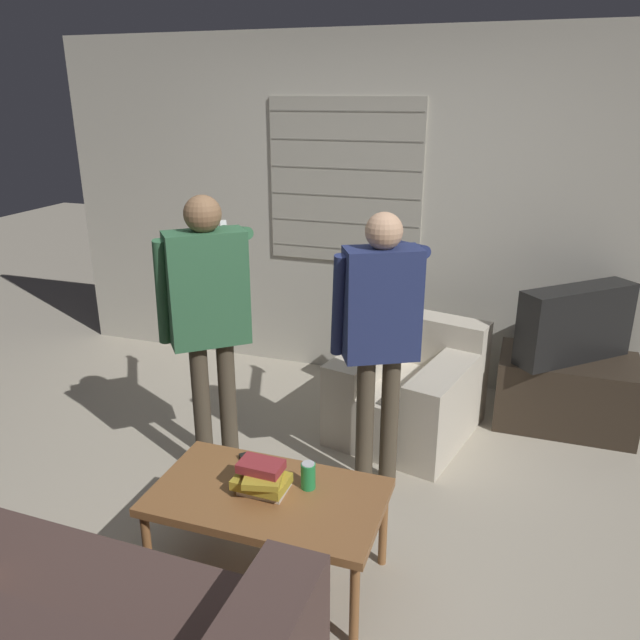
# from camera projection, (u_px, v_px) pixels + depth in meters

# --- Properties ---
(ground_plane) EXTENTS (16.00, 16.00, 0.00)m
(ground_plane) POSITION_uv_depth(u_px,v_px,m) (279.00, 525.00, 3.25)
(ground_plane) COLOR #B2A893
(wall_back) EXTENTS (5.20, 0.08, 2.55)m
(wall_back) POSITION_uv_depth(u_px,v_px,m) (377.00, 213.00, 4.62)
(wall_back) COLOR #BCB7A8
(wall_back) RESTS_ON ground_plane
(armchair_beige) EXTENTS (0.97, 1.06, 0.71)m
(armchair_beige) POSITION_uv_depth(u_px,v_px,m) (410.00, 390.00, 4.10)
(armchair_beige) COLOR beige
(armchair_beige) RESTS_ON ground_plane
(coffee_table) EXTENTS (1.03, 0.58, 0.46)m
(coffee_table) POSITION_uv_depth(u_px,v_px,m) (268.00, 501.00, 2.77)
(coffee_table) COLOR brown
(coffee_table) RESTS_ON ground_plane
(tv_stand) EXTENTS (0.88, 0.52, 0.48)m
(tv_stand) POSITION_uv_depth(u_px,v_px,m) (565.00, 392.00, 4.18)
(tv_stand) COLOR #33281E
(tv_stand) RESTS_ON ground_plane
(tv) EXTENTS (0.73, 0.70, 0.49)m
(tv) POSITION_uv_depth(u_px,v_px,m) (575.00, 324.00, 4.01)
(tv) COLOR black
(tv) RESTS_ON tv_stand
(person_left_standing) EXTENTS (0.51, 0.84, 1.64)m
(person_left_standing) POSITION_uv_depth(u_px,v_px,m) (208.00, 305.00, 3.38)
(person_left_standing) COLOR #4C4233
(person_left_standing) RESTS_ON ground_plane
(person_right_standing) EXTENTS (0.51, 0.80, 1.57)m
(person_right_standing) POSITION_uv_depth(u_px,v_px,m) (380.00, 322.00, 3.28)
(person_right_standing) COLOR #4C4233
(person_right_standing) RESTS_ON ground_plane
(book_stack) EXTENTS (0.24, 0.21, 0.14)m
(book_stack) POSITION_uv_depth(u_px,v_px,m) (262.00, 478.00, 2.75)
(book_stack) COLOR beige
(book_stack) RESTS_ON coffee_table
(soda_can) EXTENTS (0.07, 0.07, 0.13)m
(soda_can) POSITION_uv_depth(u_px,v_px,m) (308.00, 476.00, 2.78)
(soda_can) COLOR #238E47
(soda_can) RESTS_ON coffee_table
(spare_remote) EXTENTS (0.12, 0.12, 0.02)m
(spare_remote) POSITION_uv_depth(u_px,v_px,m) (247.00, 461.00, 2.97)
(spare_remote) COLOR black
(spare_remote) RESTS_ON coffee_table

